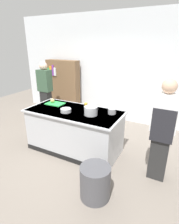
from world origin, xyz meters
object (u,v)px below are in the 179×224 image
Objects in this scene: juice_cup at (86,105)px; trash_bin at (95,182)px; stock_pot at (91,111)px; person_chef at (163,130)px; mixing_bowl at (66,110)px; bookshelf at (63,87)px; onion at (52,101)px; person_guest at (45,91)px; sauce_pan at (112,111)px.

juice_cup reaches higher than trash_bin.
person_chef is (1.31, -0.06, -0.07)m from stock_pot.
juice_cup is 1.69m from trash_bin.
mixing_bowl is 2.42m from bookshelf.
mixing_bowl reaches higher than trash_bin.
person_guest is at bearing 138.22° from onion.
onion is 1.43m from sauce_pan.
person_guest is (-0.91, 0.81, -0.06)m from onion.
person_guest is (-2.58, 1.98, 0.65)m from trash_bin.
trash_bin is at bearing -59.12° from stock_pot.
onion is 1.22m from person_guest.
person_chef reaches higher than bookshelf.
trash_bin is at bearing -56.20° from juice_cup.
person_guest is (-1.50, 1.13, -0.03)m from mixing_bowl.
sauce_pan is 2.47m from person_guest.
person_chef reaches higher than stock_pot.
stock_pot is 1.45× the size of sauce_pan.
sauce_pan reaches higher than mixing_bowl.
bookshelf is at bearing 117.88° from onion.
trash_bin is (1.66, -1.16, -0.70)m from onion.
person_guest is at bearing 142.98° from mixing_bowl.
sauce_pan is at bearing -34.80° from bookshelf.
trash_bin is at bearing -79.10° from sauce_pan.
sauce_pan is (0.34, 0.25, -0.03)m from stock_pot.
sauce_pan is 1.03× the size of mixing_bowl.
bookshelf is (0.05, 0.81, -0.06)m from person_guest.
onion is at bearing -171.85° from juice_cup.
mixing_bowl is 1.82m from person_chef.
stock_pot is at bearing 120.88° from trash_bin.
stock_pot reaches higher than mixing_bowl.
juice_cup is at bearing 123.80° from trash_bin.
onion is 1.84m from bookshelf.
bookshelf reaches higher than juice_cup.
stock_pot is 0.52m from mixing_bowl.
person_guest is at bearing 161.49° from sauce_pan.
bookshelf is at bearing 136.75° from stock_pot.
person_guest is (-2.01, 1.03, -0.07)m from stock_pot.
person_chef is at bearing 79.24° from person_guest.
bookshelf is (-1.96, 1.84, -0.13)m from stock_pot.
sauce_pan is at bearing 22.07° from mixing_bowl.
juice_cup is 0.19× the size of trash_bin.
person_guest is at bearing 157.86° from juice_cup.
stock_pot is 2.69m from bookshelf.
mixing_bowl is at bearing -28.25° from onion.
bookshelf is (-1.44, 1.94, -0.08)m from mixing_bowl.
mixing_bowl is 0.48m from juice_cup.
sauce_pan is at bearing 100.90° from trash_bin.
bookshelf is (-3.27, 1.90, -0.06)m from person_chef.
stock_pot is 1.50× the size of mixing_bowl.
trash_bin is (0.23, -1.19, -0.69)m from sauce_pan.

